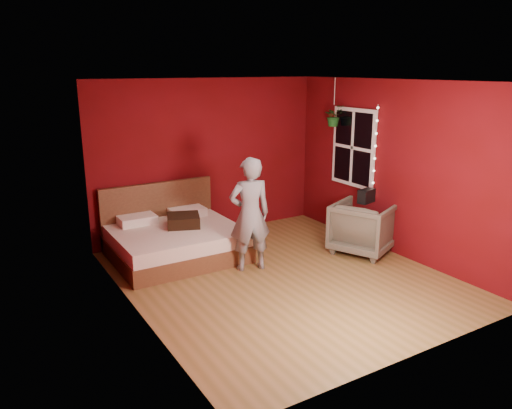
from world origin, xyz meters
name	(u,v)px	position (x,y,z in m)	size (l,w,h in m)	color
floor	(283,277)	(0.00, 0.00, 0.00)	(4.50, 4.50, 0.00)	olive
room_walls	(285,155)	(0.00, 0.00, 1.68)	(4.04, 4.54, 2.62)	#630A11
window	(353,148)	(1.97, 0.90, 1.50)	(0.05, 0.97, 1.27)	white
fairy_lights	(375,152)	(1.94, 0.37, 1.50)	(0.04, 0.04, 1.45)	silver
bed	(174,240)	(-0.95, 1.51, 0.26)	(1.83, 1.56, 1.01)	brown
person	(250,214)	(-0.22, 0.50, 0.80)	(0.59, 0.38, 1.61)	gray
armchair	(363,228)	(1.60, 0.18, 0.39)	(0.84, 0.87, 0.79)	#635E4E
handbag	(366,196)	(1.63, 0.18, 0.89)	(0.29, 0.14, 0.20)	black
throw_pillow	(183,220)	(-0.80, 1.50, 0.54)	(0.47, 0.47, 0.17)	black
hanging_plant	(334,116)	(1.82, 1.25, 1.99)	(0.33, 0.29, 0.78)	silver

